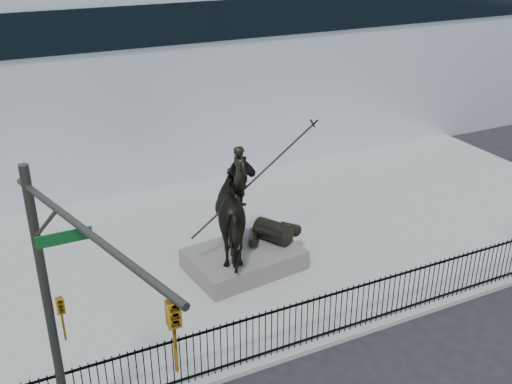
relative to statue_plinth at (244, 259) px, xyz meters
name	(u,v)px	position (x,y,z in m)	size (l,w,h in m)	color
ground	(348,370)	(0.45, -5.55, -0.48)	(120.00, 120.00, 0.00)	black
plaza	(239,247)	(0.45, 1.45, -0.41)	(30.00, 12.00, 0.15)	gray
building	(131,54)	(0.45, 14.45, 4.02)	(44.00, 14.00, 9.00)	silver
picket_fence	(325,316)	(0.45, -4.30, 0.42)	(22.10, 0.10, 1.50)	black
statue_plinth	(244,259)	(0.00, 0.00, 0.00)	(3.57, 2.46, 0.67)	#53504C
equestrian_statue	(245,212)	(0.07, 0.01, 1.74)	(4.55, 3.10, 3.88)	black
traffic_signal_left	(70,330)	(-6.30, -6.18, 3.55)	(1.52, 4.84, 7.00)	#282A25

